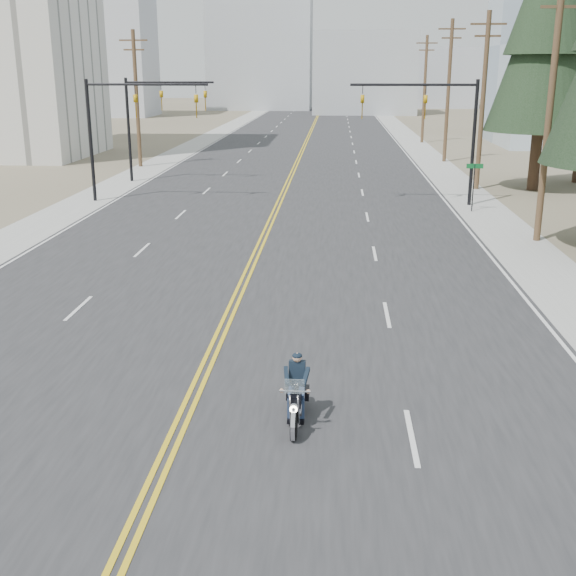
# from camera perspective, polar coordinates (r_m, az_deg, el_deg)

# --- Properties ---
(ground_plane) EXTENTS (400.00, 400.00, 0.00)m
(ground_plane) POSITION_cam_1_polar(r_m,az_deg,el_deg) (12.75, -12.67, -19.40)
(ground_plane) COLOR #776D56
(ground_plane) RESTS_ON ground
(road) EXTENTS (20.00, 200.00, 0.01)m
(road) POSITION_cam_1_polar(r_m,az_deg,el_deg) (80.23, 1.44, 11.47)
(road) COLOR #303033
(road) RESTS_ON ground
(sidewalk_left) EXTENTS (3.00, 200.00, 0.01)m
(sidewalk_left) POSITION_cam_1_polar(r_m,az_deg,el_deg) (81.51, -6.82, 11.44)
(sidewalk_left) COLOR #A5A5A0
(sidewalk_left) RESTS_ON ground
(sidewalk_right) EXTENTS (3.00, 200.00, 0.01)m
(sidewalk_right) POSITION_cam_1_polar(r_m,az_deg,el_deg) (80.58, 9.80, 11.26)
(sidewalk_right) COLOR #A5A5A0
(sidewalk_right) RESTS_ON ground
(traffic_mast_left) EXTENTS (7.10, 0.26, 7.00)m
(traffic_mast_left) POSITION_cam_1_polar(r_m,az_deg,el_deg) (43.65, -12.89, 13.09)
(traffic_mast_left) COLOR black
(traffic_mast_left) RESTS_ON ground
(traffic_mast_right) EXTENTS (7.10, 0.26, 7.00)m
(traffic_mast_right) POSITION_cam_1_polar(r_m,az_deg,el_deg) (42.27, 11.81, 13.05)
(traffic_mast_right) COLOR black
(traffic_mast_right) RESTS_ON ground
(traffic_mast_far) EXTENTS (6.10, 0.26, 7.00)m
(traffic_mast_far) POSITION_cam_1_polar(r_m,az_deg,el_deg) (51.45, -10.71, 13.65)
(traffic_mast_far) COLOR black
(traffic_mast_far) RESTS_ON ground
(street_sign) EXTENTS (0.90, 0.06, 2.62)m
(street_sign) POSITION_cam_1_polar(r_m,az_deg,el_deg) (40.91, 14.48, 8.34)
(street_sign) COLOR black
(street_sign) RESTS_ON ground
(utility_pole_b) EXTENTS (2.20, 0.30, 11.50)m
(utility_pole_b) POSITION_cam_1_polar(r_m,az_deg,el_deg) (34.11, 20.00, 13.37)
(utility_pole_b) COLOR brown
(utility_pole_b) RESTS_ON ground
(utility_pole_c) EXTENTS (2.20, 0.30, 11.00)m
(utility_pole_c) POSITION_cam_1_polar(r_m,az_deg,el_deg) (48.72, 15.15, 14.22)
(utility_pole_c) COLOR brown
(utility_pole_c) RESTS_ON ground
(utility_pole_d) EXTENTS (2.20, 0.30, 11.50)m
(utility_pole_d) POSITION_cam_1_polar(r_m,az_deg,el_deg) (63.50, 12.56, 15.09)
(utility_pole_d) COLOR brown
(utility_pole_d) RESTS_ON ground
(utility_pole_e) EXTENTS (2.20, 0.30, 11.00)m
(utility_pole_e) POSITION_cam_1_polar(r_m,az_deg,el_deg) (80.36, 10.75, 15.29)
(utility_pole_e) COLOR brown
(utility_pole_e) RESTS_ON ground
(utility_pole_left) EXTENTS (2.20, 0.30, 10.50)m
(utility_pole_left) POSITION_cam_1_polar(r_m,az_deg,el_deg) (59.96, -11.88, 14.57)
(utility_pole_left) COLOR brown
(utility_pole_left) RESTS_ON ground
(haze_bldg_a) EXTENTS (14.00, 12.00, 22.00)m
(haze_bldg_a) POSITION_cam_1_polar(r_m,az_deg,el_deg) (130.60, -13.95, 17.89)
(haze_bldg_a) COLOR #B7BCC6
(haze_bldg_a) RESTS_ON ground
(haze_bldg_b) EXTENTS (18.00, 14.00, 14.00)m
(haze_bldg_b) POSITION_cam_1_polar(r_m,az_deg,el_deg) (134.90, 6.03, 16.52)
(haze_bldg_b) COLOR #ADB2B7
(haze_bldg_b) RESTS_ON ground
(haze_bldg_c) EXTENTS (16.00, 12.00, 18.00)m
(haze_bldg_c) POSITION_cam_1_polar(r_m,az_deg,el_deg) (125.32, 21.74, 16.38)
(haze_bldg_c) COLOR #B7BCC6
(haze_bldg_c) RESTS_ON ground
(haze_bldg_d) EXTENTS (20.00, 15.00, 26.00)m
(haze_bldg_d) POSITION_cam_1_polar(r_m,az_deg,el_deg) (150.69, -2.16, 18.90)
(haze_bldg_d) COLOR #ADB2B7
(haze_bldg_d) RESTS_ON ground
(haze_bldg_e) EXTENTS (14.00, 14.00, 12.00)m
(haze_bldg_e) POSITION_cam_1_polar(r_m,az_deg,el_deg) (161.29, 11.99, 15.93)
(haze_bldg_e) COLOR #B7BCC6
(haze_bldg_e) RESTS_ON ground
(haze_bldg_f) EXTENTS (12.00, 12.00, 16.00)m
(haze_bldg_f) POSITION_cam_1_polar(r_m,az_deg,el_deg) (149.63, -17.81, 16.24)
(haze_bldg_f) COLOR #ADB2B7
(haze_bldg_f) RESTS_ON ground
(motorcyclist) EXTENTS (0.88, 2.00, 1.56)m
(motorcyclist) POSITION_cam_1_polar(r_m,az_deg,el_deg) (15.82, 0.65, -8.13)
(motorcyclist) COLOR black
(motorcyclist) RESTS_ON ground
(conifer_tall) EXTENTS (6.79, 6.79, 18.86)m
(conifer_tall) POSITION_cam_1_polar(r_m,az_deg,el_deg) (49.52, 19.95, 19.78)
(conifer_tall) COLOR #382619
(conifer_tall) RESTS_ON ground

